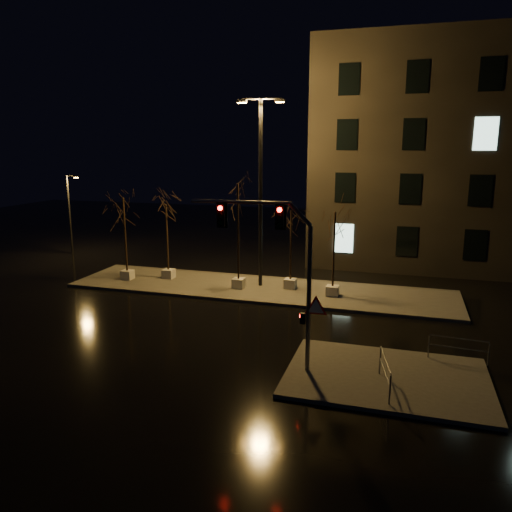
% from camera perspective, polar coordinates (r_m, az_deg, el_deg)
% --- Properties ---
extents(ground, '(90.00, 90.00, 0.00)m').
position_cam_1_polar(ground, '(23.32, -3.85, -7.86)').
color(ground, black).
rests_on(ground, ground).
extents(median, '(22.00, 5.00, 0.15)m').
position_cam_1_polar(median, '(28.71, 0.35, -3.77)').
color(median, '#44423C').
rests_on(median, ground).
extents(sidewalk_corner, '(7.00, 5.00, 0.15)m').
position_cam_1_polar(sidewalk_corner, '(18.74, 14.68, -13.25)').
color(sidewalk_corner, '#44423C').
rests_on(sidewalk_corner, ground).
extents(building, '(25.00, 12.00, 15.00)m').
position_cam_1_polar(building, '(38.97, 26.38, 10.30)').
color(building, black).
rests_on(building, ground).
extents(tree_0, '(1.80, 1.80, 5.12)m').
position_cam_1_polar(tree_0, '(30.75, -14.84, 4.45)').
color(tree_0, beige).
rests_on(tree_0, median).
extents(tree_1, '(1.80, 1.80, 4.67)m').
position_cam_1_polar(tree_1, '(30.51, -10.19, 3.97)').
color(tree_1, beige).
rests_on(tree_1, median).
extents(tree_2, '(1.80, 1.80, 6.10)m').
position_cam_1_polar(tree_2, '(27.75, -2.08, 5.59)').
color(tree_2, beige).
rests_on(tree_2, median).
extents(tree_3, '(1.80, 1.80, 4.60)m').
position_cam_1_polar(tree_3, '(27.85, 4.03, 3.23)').
color(tree_3, beige).
rests_on(tree_3, median).
extents(tree_4, '(1.80, 1.80, 4.69)m').
position_cam_1_polar(tree_4, '(26.67, 8.96, 2.85)').
color(tree_4, beige).
rests_on(tree_4, median).
extents(traffic_signal_mast, '(4.98, 0.41, 6.09)m').
position_cam_1_polar(traffic_signal_mast, '(17.46, 2.93, -0.57)').
color(traffic_signal_mast, '#56585E').
rests_on(traffic_signal_mast, sidewalk_corner).
extents(streetlight_main, '(2.63, 0.51, 10.50)m').
position_cam_1_polar(streetlight_main, '(28.14, 0.53, 8.60)').
color(streetlight_main, black).
rests_on(streetlight_main, median).
extents(streetlight_far, '(1.18, 0.30, 6.01)m').
position_cam_1_polar(streetlight_far, '(40.40, -20.47, 4.84)').
color(streetlight_far, black).
rests_on(streetlight_far, ground).
extents(guard_rail_a, '(2.13, 0.22, 0.92)m').
position_cam_1_polar(guard_rail_a, '(20.44, 22.13, -9.51)').
color(guard_rail_a, '#56585E').
rests_on(guard_rail_a, sidewalk_corner).
extents(guard_rail_b, '(0.47, 2.18, 1.05)m').
position_cam_1_polar(guard_rail_b, '(17.51, 14.53, -12.41)').
color(guard_rail_b, '#56585E').
rests_on(guard_rail_b, sidewalk_corner).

